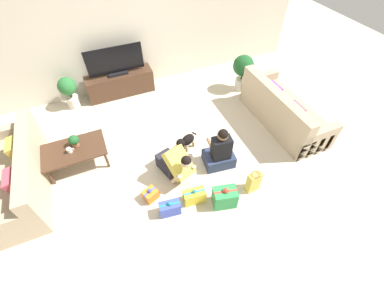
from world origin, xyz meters
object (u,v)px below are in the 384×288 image
(sofa_left, at_px, (19,176))
(coffee_table, at_px, (74,151))
(gift_box_a, at_px, (194,196))
(mug, at_px, (70,150))
(sofa_right, at_px, (282,111))
(person_kneeling, at_px, (175,164))
(gift_box_b, at_px, (151,194))
(gift_box_d, at_px, (225,197))
(potted_plant_corner_right, at_px, (243,69))
(tv_console, at_px, (121,84))
(gift_box_c, at_px, (170,208))
(tabletop_plant, at_px, (74,141))
(person_sitting, at_px, (220,152))
(dog, at_px, (186,141))
(tv, at_px, (115,63))
(gift_bag_a, at_px, (253,182))
(potted_plant_back_left, at_px, (69,90))

(sofa_left, bearing_deg, coffee_table, 99.74)
(gift_box_a, height_order, mug, mug)
(sofa_right, relative_size, person_kneeling, 2.44)
(gift_box_b, height_order, gift_box_d, gift_box_d)
(sofa_left, height_order, potted_plant_corner_right, potted_plant_corner_right)
(tv_console, bearing_deg, potted_plant_corner_right, -19.48)
(gift_box_c, distance_m, tabletop_plant, 2.00)
(person_sitting, xyz_separation_m, tabletop_plant, (-2.25, 1.05, 0.22))
(potted_plant_corner_right, xyz_separation_m, gift_box_a, (-2.24, -2.38, -0.42))
(dog, xyz_separation_m, gift_box_a, (-0.29, -1.08, -0.09))
(tv, distance_m, gift_bag_a, 3.80)
(sofa_right, height_order, dog, sofa_right)
(tv, relative_size, gift_box_b, 4.43)
(gift_box_d, bearing_deg, gift_box_b, 152.05)
(dog, xyz_separation_m, gift_box_d, (0.12, -1.31, -0.04))
(person_kneeling, bearing_deg, gift_box_b, -171.35)
(sofa_right, relative_size, tv_console, 1.37)
(gift_box_b, xyz_separation_m, mug, (-1.02, 1.13, 0.36))
(potted_plant_back_left, xyz_separation_m, tabletop_plant, (-0.03, -1.70, 0.11))
(dog, distance_m, gift_box_c, 1.34)
(potted_plant_back_left, distance_m, potted_plant_corner_right, 3.85)
(potted_plant_back_left, distance_m, tabletop_plant, 1.70)
(gift_box_d, xyz_separation_m, gift_bag_a, (0.55, 0.05, 0.03))
(gift_box_b, distance_m, tabletop_plant, 1.60)
(coffee_table, height_order, tv, tv)
(sofa_right, height_order, tv_console, sofa_right)
(person_sitting, xyz_separation_m, gift_box_b, (-1.33, -0.20, -0.22))
(sofa_left, relative_size, tabletop_plant, 9.09)
(coffee_table, distance_m, potted_plant_corner_right, 3.94)
(tv, bearing_deg, tabletop_plant, -122.77)
(potted_plant_back_left, distance_m, gift_box_d, 4.00)
(dog, xyz_separation_m, tabletop_plant, (-1.84, 0.48, 0.31))
(tv_console, xyz_separation_m, person_kneeling, (0.32, -2.74, 0.07))
(sofa_left, relative_size, dog, 4.16)
(coffee_table, relative_size, tv_console, 0.70)
(gift_box_a, relative_size, gift_box_b, 1.33)
(tv, bearing_deg, gift_box_d, -76.79)
(potted_plant_corner_right, relative_size, gift_box_a, 2.35)
(sofa_left, bearing_deg, gift_bag_a, 66.22)
(potted_plant_back_left, xyz_separation_m, gift_box_a, (1.51, -3.26, -0.30))
(dog, bearing_deg, sofa_left, -118.14)
(coffee_table, relative_size, gift_box_d, 2.53)
(coffee_table, relative_size, dog, 2.14)
(sofa_right, height_order, gift_box_a, sofa_right)
(coffee_table, distance_m, tv, 2.21)
(coffee_table, relative_size, person_sitting, 1.18)
(potted_plant_back_left, bearing_deg, mug, -94.44)
(tv, height_order, gift_box_a, tv)
(sofa_left, relative_size, tv, 1.67)
(person_sitting, xyz_separation_m, mug, (-2.36, 0.93, 0.14))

